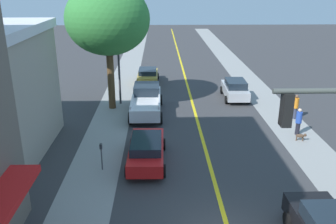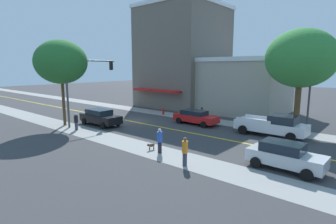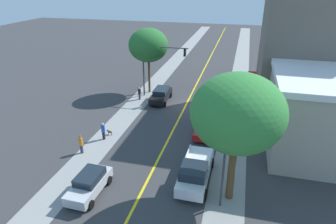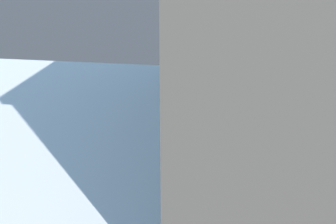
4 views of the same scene
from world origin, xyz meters
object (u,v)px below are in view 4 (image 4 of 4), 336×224
street_tree_left_near (308,20)px  traffic_light_mast (287,49)px  fire_hydrant (253,181)px  small_dog (131,94)px  pedestrian_blue_shirt (119,86)px  red_sedan_left_curb (136,146)px  black_sedan_right_curb (261,108)px  white_pickup_truck (3,135)px  parking_meter (140,164)px  silver_sedan_right_curb (13,93)px  pedestrian_orange_shirt (88,81)px  pedestrian_black_shirt (257,93)px

street_tree_left_near → traffic_light_mast: (-1.44, 1.36, -1.67)m
fire_hydrant → small_dog: 14.34m
fire_hydrant → street_tree_left_near: bearing=-18.0°
pedestrian_blue_shirt → red_sedan_left_curb: bearing=-75.8°
traffic_light_mast → pedestrian_blue_shirt: size_ratio=4.00×
street_tree_left_near → traffic_light_mast: 2.59m
black_sedan_right_curb → small_dog: size_ratio=7.42×
white_pickup_truck → red_sedan_left_curb: bearing=-177.9°
parking_meter → small_dog: bearing=15.8°
traffic_light_mast → silver_sedan_right_curb: traffic_light_mast is taller
black_sedan_right_curb → silver_sedan_right_curb: bearing=-1.5°
pedestrian_blue_shirt → small_dog: (-0.14, -0.97, -0.59)m
traffic_light_mast → white_pickup_truck: traffic_light_mast is taller
red_sedan_left_curb → white_pickup_truck: (-0.23, 7.76, 0.18)m
street_tree_left_near → small_dog: 13.79m
silver_sedan_right_curb → parking_meter: bearing=143.5°
street_tree_left_near → fire_hydrant: 13.08m
parking_meter → small_dog: parking_meter is taller
black_sedan_right_curb → small_dog: black_sedan_right_curb is taller
traffic_light_mast → pedestrian_orange_shirt: (2.62, 14.76, -3.74)m
traffic_light_mast → small_dog: traffic_light_mast is taller
red_sedan_left_curb → silver_sedan_right_curb: bearing=-31.4°
small_dog → silver_sedan_right_curb: bearing=117.8°
fire_hydrant → small_dog: (11.31, 8.81, -0.07)m
traffic_light_mast → red_sedan_left_curb: traffic_light_mast is taller
fire_hydrant → small_dog: bearing=37.9°
street_tree_left_near → parking_meter: size_ratio=5.88×
fire_hydrant → parking_meter: 5.60m
pedestrian_orange_shirt → red_sedan_left_curb: bearing=153.2°
street_tree_left_near → pedestrian_blue_shirt: street_tree_left_near is taller
parking_meter → pedestrian_blue_shirt: bearing=19.9°
traffic_light_mast → small_dog: bearing=-98.6°
street_tree_left_near → red_sedan_left_curb: size_ratio=1.80×
traffic_light_mast → white_pickup_truck: (-7.78, 16.27, -3.72)m
parking_meter → pedestrian_black_shirt: 13.25m
parking_meter → white_pickup_truck: white_pickup_truck is taller
black_sedan_right_curb → small_dog: bearing=-15.6°
parking_meter → traffic_light_mast: 13.07m
pedestrian_orange_shirt → small_dog: pedestrian_orange_shirt is taller
parking_meter → black_sedan_right_curb: black_sedan_right_curb is taller
fire_hydrant → black_sedan_right_curb: (8.71, -0.88, 0.45)m
red_sedan_left_curb → white_pickup_truck: bearing=2.5°
red_sedan_left_curb → pedestrian_black_shirt: pedestrian_black_shirt is taller
parking_meter → white_pickup_truck: bearing=76.6°
traffic_light_mast → pedestrian_blue_shirt: traffic_light_mast is taller
pedestrian_blue_shirt → pedestrian_black_shirt: bearing=-6.0°
silver_sedan_right_curb → pedestrian_black_shirt: pedestrian_black_shirt is taller
pedestrian_orange_shirt → parking_meter: bearing=150.9°
white_pickup_truck → fire_hydrant: bearing=172.8°
small_dog → pedestrian_black_shirt: bearing=-76.5°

